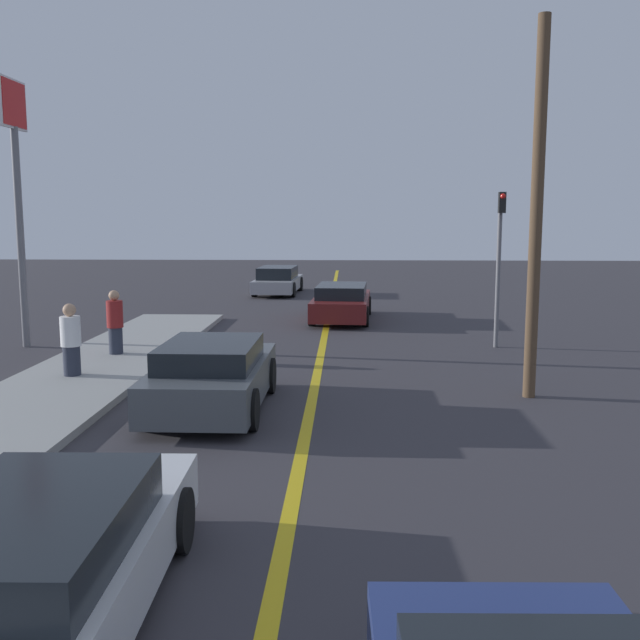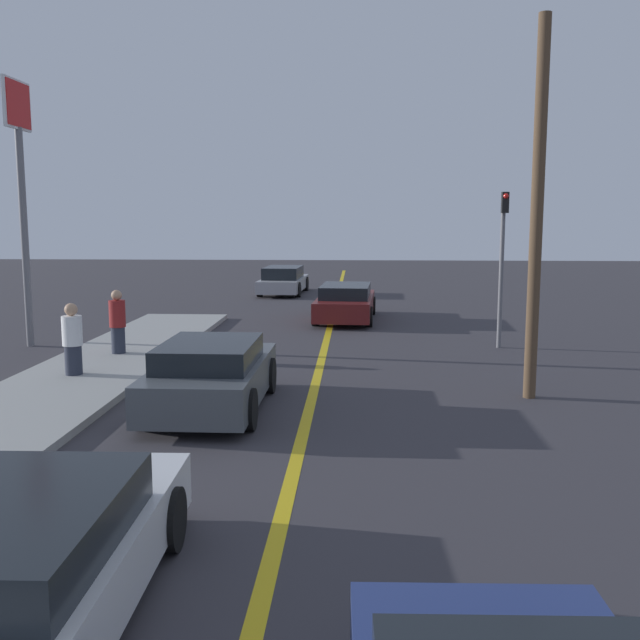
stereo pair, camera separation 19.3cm
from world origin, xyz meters
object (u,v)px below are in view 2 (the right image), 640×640
Objects in this scene: car_ahead_center at (30,562)px; car_oncoming_far at (284,281)px; car_parked_left_lot at (346,302)px; car_far_distant at (212,375)px; utility_pole at (537,212)px; pedestrian_far_standing at (72,340)px; roadside_sign at (20,160)px; traffic_light at (502,254)px; pedestrian_by_sign at (118,322)px.

car_ahead_center is 27.48m from car_oncoming_far.
car_oncoming_far reaches higher than car_ahead_center.
car_oncoming_far reaches higher than car_parked_left_lot.
utility_pole is at bearing 11.79° from car_far_distant.
pedestrian_far_standing is 6.51m from roadside_sign.
roadside_sign reaches higher than pedestrian_far_standing.
utility_pole reaches higher than car_far_distant.
car_ahead_center is 0.96× the size of car_oncoming_far.
traffic_light is at bearing -47.08° from car_parked_left_lot.
traffic_light is at bearing 24.31° from pedestrian_far_standing.
car_parked_left_lot is at bearing 59.30° from pedestrian_far_standing.
roadside_sign is 0.98× the size of utility_pole.
car_oncoming_far is 3.12× the size of pedestrian_far_standing.
traffic_light is at bearing 1.69° from roadside_sign.
car_parked_left_lot is (2.27, 11.79, -0.03)m from car_far_distant.
traffic_light is (4.26, -5.13, 1.94)m from car_parked_left_lot.
car_oncoming_far is (-0.66, 27.47, 0.02)m from car_ahead_center.
car_far_distant is at bearing -31.81° from pedestrian_far_standing.
roadside_sign reaches higher than traffic_light.
roadside_sign is (-12.88, -0.38, 2.47)m from traffic_light.
car_ahead_center is at bearing -90.49° from car_far_distant.
pedestrian_far_standing is 2.48m from pedestrian_by_sign.
car_parked_left_lot is at bearing 81.35° from car_ahead_center.
car_ahead_center is 9.84m from pedestrian_far_standing.
car_oncoming_far is at bearing 89.91° from car_ahead_center.
pedestrian_far_standing is at bearing -117.49° from car_parked_left_lot.
car_ahead_center is 1.10× the size of car_far_distant.
car_parked_left_lot is at bearing 109.73° from utility_pole.
roadside_sign reaches higher than pedestrian_by_sign.
car_far_distant is 9.52m from traffic_light.
traffic_light is 0.58× the size of utility_pole.
traffic_light reaches higher than pedestrian_far_standing.
traffic_light reaches higher than car_ahead_center.
car_parked_left_lot is 0.68× the size of roadside_sign.
traffic_light is (7.30, -13.71, 1.94)m from car_oncoming_far.
roadside_sign reaches higher than car_parked_left_lot.
utility_pole is at bearing -19.97° from pedestrian_by_sign.
roadside_sign reaches higher than car_ahead_center.
car_parked_left_lot is 11.63m from utility_pole.
car_ahead_center is 15.41m from roadside_sign.
car_parked_left_lot is 9.09m from pedestrian_by_sign.
utility_pole is (12.41, -5.06, -1.41)m from roadside_sign.
car_oncoming_far is 15.79m from roadside_sign.
pedestrian_by_sign is at bearing -124.66° from car_parked_left_lot.
utility_pole reaches higher than traffic_light.
car_parked_left_lot reaches higher than car_ahead_center.
car_far_distant is at bearing -85.10° from car_oncoming_far.
car_parked_left_lot is 3.13× the size of pedestrian_far_standing.
pedestrian_by_sign reaches higher than car_far_distant.
roadside_sign is (-2.89, 4.13, 4.12)m from pedestrian_far_standing.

